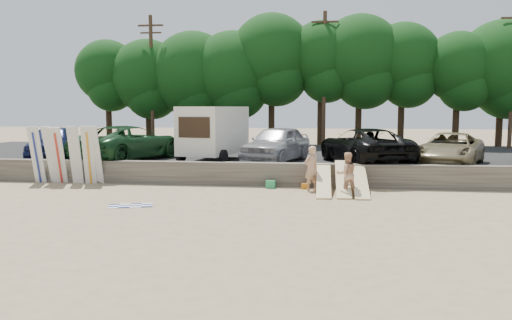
# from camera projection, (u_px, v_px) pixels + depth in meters

# --- Properties ---
(ground) EXTENTS (120.00, 120.00, 0.00)m
(ground) POSITION_uv_depth(u_px,v_px,m) (272.00, 199.00, 18.49)
(ground) COLOR tan
(ground) RESTS_ON ground
(seawall) EXTENTS (44.00, 0.50, 1.00)m
(seawall) POSITION_uv_depth(u_px,v_px,m) (278.00, 174.00, 21.40)
(seawall) COLOR #6B6356
(seawall) RESTS_ON ground
(parking_lot) EXTENTS (44.00, 14.50, 0.70)m
(parking_lot) POSITION_uv_depth(u_px,v_px,m) (289.00, 160.00, 28.81)
(parking_lot) COLOR #282828
(parking_lot) RESTS_ON ground
(treeline) EXTENTS (33.22, 6.37, 9.21)m
(treeline) POSITION_uv_depth(u_px,v_px,m) (299.00, 66.00, 35.02)
(treeline) COLOR #382616
(treeline) RESTS_ON parking_lot
(utility_poles) EXTENTS (25.80, 0.26, 9.00)m
(utility_poles) POSITION_uv_depth(u_px,v_px,m) (324.00, 76.00, 33.45)
(utility_poles) COLOR #473321
(utility_poles) RESTS_ON parking_lot
(box_trailer) EXTENTS (3.15, 4.60, 2.70)m
(box_trailer) POSITION_uv_depth(u_px,v_px,m) (214.00, 130.00, 24.84)
(box_trailer) COLOR silver
(box_trailer) RESTS_ON parking_lot
(car_0) EXTENTS (3.54, 5.49, 1.74)m
(car_0) POSITION_uv_depth(u_px,v_px,m) (53.00, 142.00, 25.68)
(car_0) COLOR #131B45
(car_0) RESTS_ON parking_lot
(car_1) EXTENTS (4.61, 6.86, 1.75)m
(car_1) POSITION_uv_depth(u_px,v_px,m) (128.00, 143.00, 25.18)
(car_1) COLOR #153A1C
(car_1) RESTS_ON parking_lot
(car_2) EXTENTS (3.54, 5.58, 1.77)m
(car_2) POSITION_uv_depth(u_px,v_px,m) (277.00, 144.00, 24.44)
(car_2) COLOR #9D9DA2
(car_2) RESTS_ON parking_lot
(car_3) EXTENTS (4.59, 6.65, 1.69)m
(car_3) POSITION_uv_depth(u_px,v_px,m) (364.00, 146.00, 23.59)
(car_3) COLOR black
(car_3) RESTS_ON parking_lot
(car_4) EXTENTS (4.38, 5.93, 1.50)m
(car_4) POSITION_uv_depth(u_px,v_px,m) (450.00, 149.00, 23.01)
(car_4) COLOR #857854
(car_4) RESTS_ON parking_lot
(surfboard_upright_0) EXTENTS (0.55, 0.71, 2.54)m
(surfboard_upright_0) POSITION_uv_depth(u_px,v_px,m) (37.00, 155.00, 22.03)
(surfboard_upright_0) COLOR silver
(surfboard_upright_0) RESTS_ON ground
(surfboard_upright_1) EXTENTS (0.57, 0.71, 2.54)m
(surfboard_upright_1) POSITION_uv_depth(u_px,v_px,m) (51.00, 155.00, 22.05)
(surfboard_upright_1) COLOR silver
(surfboard_upright_1) RESTS_ON ground
(surfboard_upright_2) EXTENTS (0.61, 0.85, 2.51)m
(surfboard_upright_2) POSITION_uv_depth(u_px,v_px,m) (58.00, 156.00, 21.92)
(surfboard_upright_2) COLOR silver
(surfboard_upright_2) RESTS_ON ground
(surfboard_upright_3) EXTENTS (0.53, 0.59, 2.56)m
(surfboard_upright_3) POSITION_uv_depth(u_px,v_px,m) (75.00, 155.00, 21.91)
(surfboard_upright_3) COLOR silver
(surfboard_upright_3) RESTS_ON ground
(surfboard_upright_4) EXTENTS (0.58, 0.62, 2.56)m
(surfboard_upright_4) POSITION_uv_depth(u_px,v_px,m) (89.00, 155.00, 21.82)
(surfboard_upright_4) COLOR silver
(surfboard_upright_4) RESTS_ON ground
(surfboard_upright_5) EXTENTS (0.54, 0.63, 2.56)m
(surfboard_upright_5) POSITION_uv_depth(u_px,v_px,m) (95.00, 155.00, 21.85)
(surfboard_upright_5) COLOR silver
(surfboard_upright_5) RESTS_ON ground
(surfboard_low_0) EXTENTS (0.56, 2.87, 1.01)m
(surfboard_low_0) POSITION_uv_depth(u_px,v_px,m) (324.00, 180.00, 19.64)
(surfboard_low_0) COLOR beige
(surfboard_low_0) RESTS_ON ground
(surfboard_low_1) EXTENTS (0.56, 2.82, 1.15)m
(surfboard_low_1) POSITION_uv_depth(u_px,v_px,m) (343.00, 179.00, 19.62)
(surfboard_low_1) COLOR beige
(surfboard_low_1) RESTS_ON ground
(surfboard_low_2) EXTENTS (0.56, 2.87, 1.01)m
(surfboard_low_2) POSITION_uv_depth(u_px,v_px,m) (360.00, 181.00, 19.49)
(surfboard_low_2) COLOR beige
(surfboard_low_2) RESTS_ON ground
(beachgoer_a) EXTENTS (0.79, 0.76, 1.82)m
(beachgoer_a) POSITION_uv_depth(u_px,v_px,m) (311.00, 169.00, 20.13)
(beachgoer_a) COLOR tan
(beachgoer_a) RESTS_ON ground
(beachgoer_b) EXTENTS (0.95, 0.82, 1.68)m
(beachgoer_b) POSITION_uv_depth(u_px,v_px,m) (347.00, 174.00, 18.97)
(beachgoer_b) COLOR tan
(beachgoer_b) RESTS_ON ground
(cooler) EXTENTS (0.40, 0.33, 0.32)m
(cooler) POSITION_uv_depth(u_px,v_px,m) (271.00, 184.00, 20.88)
(cooler) COLOR #2A9A57
(cooler) RESTS_ON ground
(gear_bag) EXTENTS (0.34, 0.31, 0.22)m
(gear_bag) POSITION_uv_depth(u_px,v_px,m) (305.00, 186.00, 20.70)
(gear_bag) COLOR #C57517
(gear_bag) RESTS_ON ground
(beach_towel) EXTENTS (1.87, 1.87, 0.00)m
(beach_towel) POSITION_uv_depth(u_px,v_px,m) (130.00, 206.00, 17.15)
(beach_towel) COLOR white
(beach_towel) RESTS_ON ground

